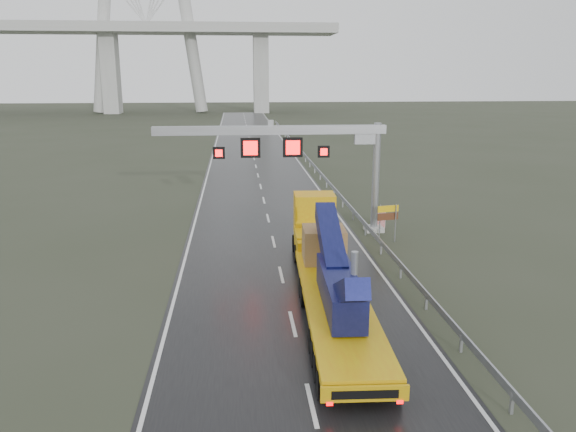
{
  "coord_description": "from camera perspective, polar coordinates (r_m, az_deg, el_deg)",
  "views": [
    {
      "loc": [
        -2.21,
        -17.66,
        10.21
      ],
      "look_at": [
        0.36,
        9.97,
        3.2
      ],
      "focal_mm": 35.0,
      "sensor_mm": 36.0,
      "label": 1
    }
  ],
  "objects": [
    {
      "name": "striped_barrier",
      "position": [
        38.76,
        9.33,
        -0.36
      ],
      "size": [
        0.81,
        0.6,
        1.22
      ],
      "primitive_type": "cube",
      "rotation": [
        0.0,
        0.0,
        -0.34
      ],
      "color": "red",
      "rests_on": "ground"
    },
    {
      "name": "road",
      "position": [
        58.6,
        -3.07,
        4.13
      ],
      "size": [
        11.0,
        200.0,
        0.02
      ],
      "primitive_type": "cube",
      "color": "black",
      "rests_on": "ground"
    },
    {
      "name": "heavy_haul_truck",
      "position": [
        27.08,
        3.92,
        -4.34
      ],
      "size": [
        3.4,
        17.97,
        4.2
      ],
      "rotation": [
        0.0,
        0.0,
        -0.05
      ],
      "color": "#CA860B",
      "rests_on": "ground"
    },
    {
      "name": "ground",
      "position": [
        20.52,
        1.65,
        -15.67
      ],
      "size": [
        400.0,
        400.0,
        0.0
      ],
      "primitive_type": "plane",
      "color": "#2F3424",
      "rests_on": "ground"
    },
    {
      "name": "sign_gantry",
      "position": [
        36.21,
        1.6,
        6.88
      ],
      "size": [
        14.9,
        1.2,
        7.42
      ],
      "color": "#A7A7A3",
      "rests_on": "ground"
    },
    {
      "name": "guardrail",
      "position": [
        49.31,
        4.51,
        3.01
      ],
      "size": [
        0.2,
        140.0,
        1.4
      ],
      "primitive_type": null,
      "color": "gray",
      "rests_on": "ground"
    },
    {
      "name": "exit_sign_pair",
      "position": [
        35.4,
        10.11,
        -0.01
      ],
      "size": [
        1.38,
        0.33,
        2.39
      ],
      "rotation": [
        0.0,
        0.0,
        0.2
      ],
      "color": "gray",
      "rests_on": "ground"
    }
  ]
}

